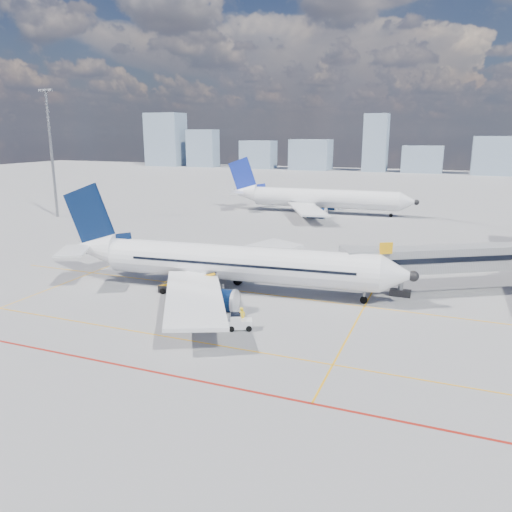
{
  "coord_description": "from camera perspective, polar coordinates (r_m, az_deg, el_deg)",
  "views": [
    {
      "loc": [
        21.34,
        -40.45,
        17.17
      ],
      "look_at": [
        1.89,
        8.74,
        4.0
      ],
      "focal_mm": 35.0,
      "sensor_mm": 36.0,
      "label": 1
    }
  ],
  "objects": [
    {
      "name": "distant_skyline",
      "position": [
        232.15,
        15.17,
        11.77
      ],
      "size": [
        251.39,
        15.17,
        26.71
      ],
      "color": "#768CA3",
      "rests_on": "ground"
    },
    {
      "name": "second_aircraft",
      "position": [
        109.46,
        6.95,
        6.56
      ],
      "size": [
        41.78,
        36.39,
        12.17
      ],
      "rotation": [
        0.0,
        0.0,
        0.04
      ],
      "color": "silver",
      "rests_on": "ground"
    },
    {
      "name": "cargo_dolly",
      "position": [
        47.6,
        -6.44,
        -5.88
      ],
      "size": [
        3.77,
        2.17,
        1.95
      ],
      "rotation": [
        0.0,
        0.0,
        0.17
      ],
      "color": "black",
      "rests_on": "ground"
    },
    {
      "name": "apron_markings",
      "position": [
        45.93,
        -8.79,
        -8.14
      ],
      "size": [
        90.0,
        35.12,
        0.01
      ],
      "color": "orange",
      "rests_on": "ground"
    },
    {
      "name": "baggage_tug",
      "position": [
        44.9,
        -1.99,
        -7.54
      ],
      "size": [
        2.43,
        2.02,
        1.48
      ],
      "rotation": [
        0.0,
        0.0,
        0.42
      ],
      "color": "silver",
      "rests_on": "ground"
    },
    {
      "name": "ground",
      "position": [
        48.85,
        -5.88,
        -6.68
      ],
      "size": [
        420.0,
        420.0,
        0.0
      ],
      "primitive_type": "plane",
      "color": "gray",
      "rests_on": "ground"
    },
    {
      "name": "jet_bridge",
      "position": [
        58.95,
        23.08,
        -0.33
      ],
      "size": [
        23.55,
        15.78,
        6.3
      ],
      "color": "gray",
      "rests_on": "ground"
    },
    {
      "name": "ramp_worker",
      "position": [
        45.17,
        -1.6,
        -7.05
      ],
      "size": [
        0.75,
        0.84,
        1.93
      ],
      "primitive_type": "imported",
      "rotation": [
        0.0,
        0.0,
        1.06
      ],
      "color": "yellow",
      "rests_on": "ground"
    },
    {
      "name": "floodlight_mast_nw",
      "position": [
        110.96,
        -22.36,
        11.11
      ],
      "size": [
        3.2,
        0.61,
        25.45
      ],
      "color": "slate",
      "rests_on": "ground"
    },
    {
      "name": "belt_loader",
      "position": [
        55.31,
        -8.47,
        -3.5
      ],
      "size": [
        6.74,
        2.58,
        2.7
      ],
      "rotation": [
        0.0,
        0.0,
        0.17
      ],
      "color": "black",
      "rests_on": "ground"
    },
    {
      "name": "main_aircraft",
      "position": [
        54.86,
        -3.67,
        -0.78
      ],
      "size": [
        40.19,
        34.97,
        11.75
      ],
      "rotation": [
        0.0,
        0.0,
        0.09
      ],
      "color": "silver",
      "rests_on": "ground"
    }
  ]
}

